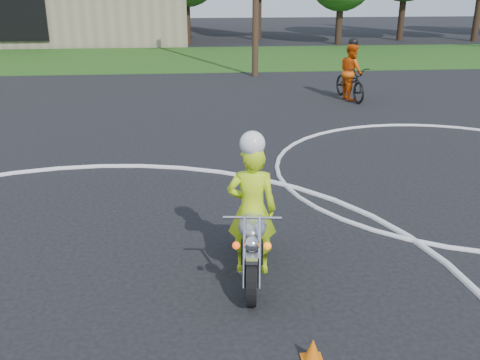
{
  "coord_description": "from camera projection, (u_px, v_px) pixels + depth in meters",
  "views": [
    {
      "loc": [
        2.14,
        -2.9,
        4.07
      ],
      "look_at": [
        2.86,
        4.95,
        1.1
      ],
      "focal_mm": 40.0,
      "sensor_mm": 36.0,
      "label": 1
    }
  ],
  "objects": [
    {
      "name": "grass_strip",
      "position": [
        151.0,
        59.0,
        29.12
      ],
      "size": [
        120.0,
        10.0,
        0.02
      ],
      "primitive_type": "cube",
      "color": "#1E4714",
      "rests_on": "ground"
    },
    {
      "name": "rider_second_grp",
      "position": [
        351.0,
        78.0,
        19.07
      ],
      "size": [
        1.12,
        2.35,
        2.18
      ],
      "rotation": [
        0.0,
        0.0,
        0.15
      ],
      "color": "black",
      "rests_on": "ground"
    },
    {
      "name": "primary_motorcycle",
      "position": [
        253.0,
        240.0,
        7.65
      ],
      "size": [
        0.78,
        2.21,
        1.16
      ],
      "rotation": [
        0.0,
        0.0,
        -0.12
      ],
      "color": "black",
      "rests_on": "ground"
    },
    {
      "name": "course_markings",
      "position": [
        199.0,
        262.0,
        8.19
      ],
      "size": [
        19.05,
        19.05,
        0.12
      ],
      "color": "silver",
      "rests_on": "ground"
    },
    {
      "name": "rider_primary_grp",
      "position": [
        252.0,
        206.0,
        7.61
      ],
      "size": [
        0.77,
        0.55,
        2.16
      ],
      "rotation": [
        0.0,
        0.0,
        -0.12
      ],
      "color": "#C6F119",
      "rests_on": "ground"
    }
  ]
}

